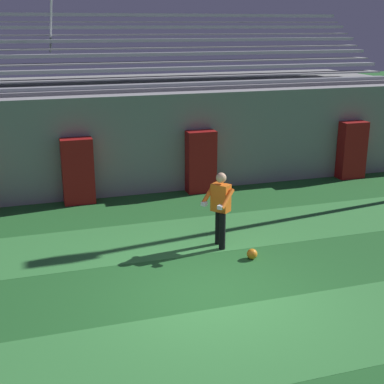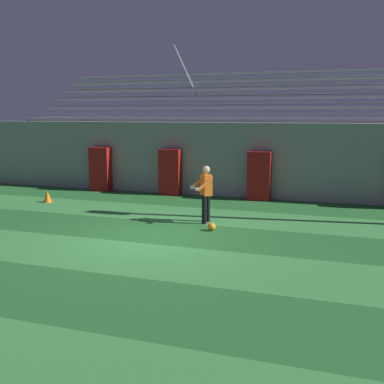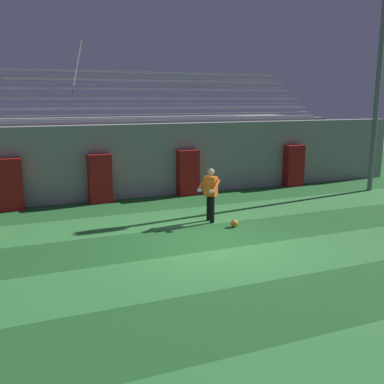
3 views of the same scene
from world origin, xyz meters
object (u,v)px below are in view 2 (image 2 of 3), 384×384
soccer_ball (212,227)px  traffic_cone (48,196)px  padding_pillar_far_left (101,169)px  padding_pillar_gate_right (259,176)px  goalkeeper (206,191)px  padding_pillar_gate_left (170,172)px

soccer_ball → traffic_cone: size_ratio=0.52×
soccer_ball → traffic_cone: (-6.65, 1.98, 0.10)m
padding_pillar_far_left → padding_pillar_gate_right: bearing=0.0°
padding_pillar_gate_right → padding_pillar_far_left: same height
padding_pillar_far_left → traffic_cone: 2.93m
traffic_cone → padding_pillar_far_left: bearing=78.0°
padding_pillar_far_left → traffic_cone: padding_pillar_far_left is taller
padding_pillar_far_left → soccer_ball: size_ratio=8.09×
padding_pillar_far_left → goalkeeper: (5.64, -3.96, 0.06)m
padding_pillar_gate_left → soccer_ball: bearing=-57.7°
goalkeeper → traffic_cone: bearing=169.4°
padding_pillar_far_left → goalkeeper: size_ratio=1.07×
padding_pillar_gate_right → padding_pillar_gate_left: bearing=180.0°
padding_pillar_gate_right → padding_pillar_far_left: (-6.52, 0.00, 0.00)m
padding_pillar_gate_left → traffic_cone: (-3.64, -2.78, -0.68)m
goalkeeper → padding_pillar_gate_right: bearing=77.5°
padding_pillar_far_left → soccer_ball: bearing=-38.2°
padding_pillar_far_left → soccer_ball: (6.06, -4.76, -0.78)m
padding_pillar_gate_left → soccer_ball: size_ratio=8.09×
padding_pillar_far_left → goalkeeper: bearing=-35.0°
soccer_ball → traffic_cone: bearing=163.4°
padding_pillar_gate_left → padding_pillar_gate_right: same height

